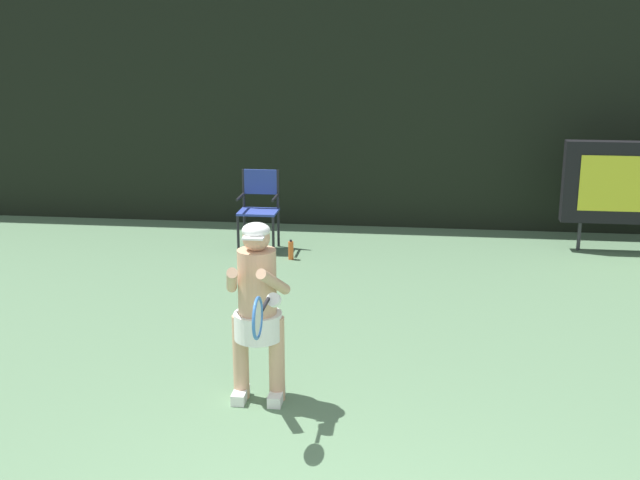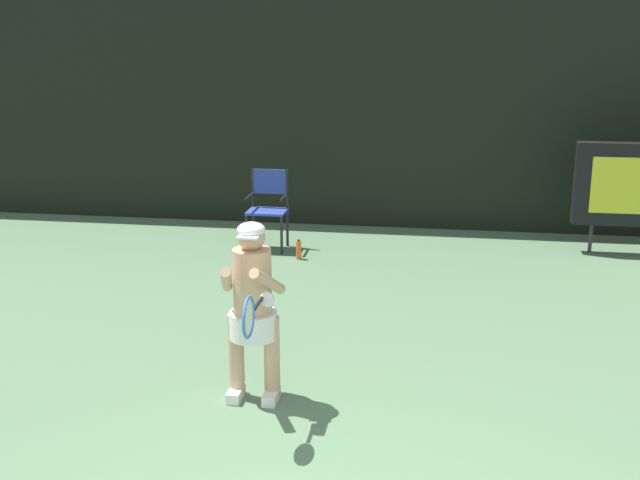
% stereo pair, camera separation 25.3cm
% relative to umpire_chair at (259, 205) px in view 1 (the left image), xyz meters
% --- Properties ---
extents(backdrop_screen, '(18.00, 0.12, 3.66)m').
position_rel_umpire_chair_xyz_m(backdrop_screen, '(1.78, 1.49, 1.19)').
color(backdrop_screen, black).
rests_on(backdrop_screen, ground).
extents(umpire_chair, '(0.52, 0.44, 1.08)m').
position_rel_umpire_chair_xyz_m(umpire_chair, '(0.00, 0.00, 0.00)').
color(umpire_chair, black).
rests_on(umpire_chair, ground).
extents(water_bottle, '(0.07, 0.07, 0.27)m').
position_rel_umpire_chair_xyz_m(water_bottle, '(0.51, -0.46, -0.50)').
color(water_bottle, orange).
rests_on(water_bottle, ground).
extents(tennis_player, '(0.53, 0.61, 1.50)m').
position_rel_umpire_chair_xyz_m(tennis_player, '(0.88, -4.51, 0.21)').
color(tennis_player, white).
rests_on(tennis_player, ground).
extents(tennis_racket, '(0.03, 0.60, 0.31)m').
position_rel_umpire_chair_xyz_m(tennis_racket, '(1.02, -5.18, 0.36)').
color(tennis_racket, black).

